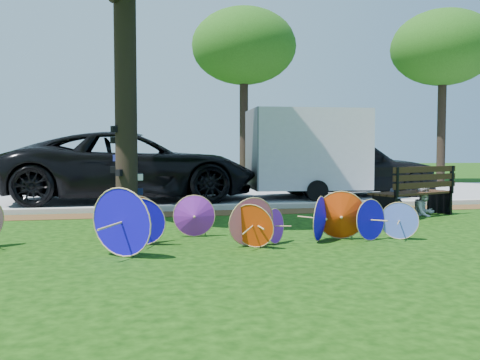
% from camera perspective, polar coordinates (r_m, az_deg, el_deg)
% --- Properties ---
extents(ground, '(90.00, 90.00, 0.00)m').
position_cam_1_polar(ground, '(7.79, -0.67, -7.49)').
color(ground, black).
rests_on(ground, ground).
extents(mulch_strip, '(90.00, 1.00, 0.01)m').
position_cam_1_polar(mulch_strip, '(12.19, -4.67, -3.57)').
color(mulch_strip, '#472D16').
rests_on(mulch_strip, ground).
extents(curb, '(90.00, 0.30, 0.12)m').
position_cam_1_polar(curb, '(12.87, -5.04, -2.96)').
color(curb, '#B7B5AD').
rests_on(curb, ground).
extents(street, '(90.00, 8.00, 0.01)m').
position_cam_1_polar(street, '(16.99, -6.63, -1.65)').
color(street, gray).
rests_on(street, ground).
extents(parasol_pile, '(7.18, 2.64, 0.97)m').
position_cam_1_polar(parasol_pile, '(8.19, -3.53, -4.26)').
color(parasol_pile, '#FD5C88').
rests_on(parasol_pile, ground).
extents(black_van, '(7.03, 3.31, 1.94)m').
position_cam_1_polar(black_van, '(15.43, -11.46, 1.41)').
color(black_van, black).
rests_on(black_van, ground).
extents(dark_pickup, '(5.47, 2.30, 1.85)m').
position_cam_1_polar(dark_pickup, '(17.12, 11.49, 1.43)').
color(dark_pickup, black).
rests_on(dark_pickup, ground).
extents(cargo_trailer, '(3.44, 2.29, 2.93)m').
position_cam_1_polar(cargo_trailer, '(16.03, 7.20, 3.28)').
color(cargo_trailer, silver).
rests_on(cargo_trailer, ground).
extents(park_bench, '(2.21, 1.51, 1.08)m').
position_cam_1_polar(park_bench, '(12.29, 17.80, -1.16)').
color(park_bench, black).
rests_on(park_bench, ground).
extents(person_left, '(0.45, 0.31, 1.20)m').
position_cam_1_polar(person_left, '(12.17, 16.26, -0.90)').
color(person_left, '#313443').
rests_on(person_left, ground).
extents(person_right, '(0.78, 0.71, 1.30)m').
position_cam_1_polar(person_right, '(12.50, 19.10, -0.60)').
color(person_right, silver).
rests_on(person_right, ground).
extents(bg_trees, '(25.11, 5.80, 7.40)m').
position_cam_1_polar(bg_trees, '(22.04, -2.50, 14.55)').
color(bg_trees, black).
rests_on(bg_trees, ground).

